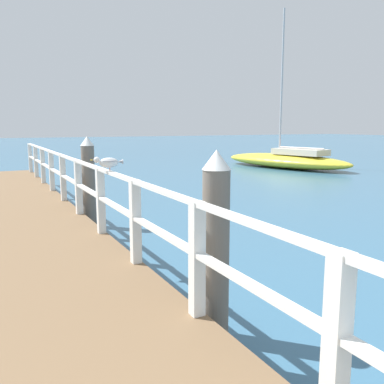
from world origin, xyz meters
TOP-DOWN VIEW (x-y plane):
  - pier_deck at (0.00, 9.18)m, footprint 2.52×18.36m
  - pier_railing at (1.18, 9.18)m, footprint 0.12×16.88m
  - dock_piling_near at (1.56, 4.46)m, footprint 0.29×0.29m
  - dock_piling_far at (1.56, 9.93)m, footprint 0.29×0.29m
  - seagull_foreground at (1.17, 6.96)m, footprint 0.48×0.21m
  - boat_0 at (13.77, 17.94)m, footprint 4.01×7.85m

SIDE VIEW (x-z plane):
  - pier_deck at x=0.00m, z-range 0.00..0.47m
  - boat_0 at x=13.77m, z-range -3.59..4.44m
  - dock_piling_near at x=1.56m, z-range 0.01..1.99m
  - dock_piling_far at x=1.56m, z-range 0.01..1.99m
  - pier_railing at x=1.18m, z-range 0.59..1.67m
  - seagull_foreground at x=1.17m, z-range 1.57..1.79m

